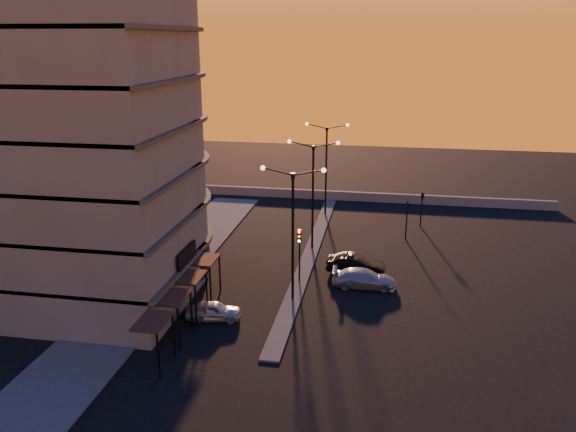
# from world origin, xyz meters

# --- Properties ---
(ground) EXTENTS (120.00, 120.00, 0.00)m
(ground) POSITION_xyz_m (0.00, 0.00, 0.00)
(ground) COLOR black
(ground) RESTS_ON ground
(sidewalk_west) EXTENTS (5.00, 40.00, 0.12)m
(sidewalk_west) POSITION_xyz_m (-10.50, 4.00, 0.06)
(sidewalk_west) COLOR #494947
(sidewalk_west) RESTS_ON ground
(median) EXTENTS (1.20, 36.00, 0.12)m
(median) POSITION_xyz_m (0.00, 10.00, 0.06)
(median) COLOR #494947
(median) RESTS_ON ground
(parapet) EXTENTS (44.00, 0.50, 1.00)m
(parapet) POSITION_xyz_m (2.00, 26.00, 0.50)
(parapet) COLOR slate
(parapet) RESTS_ON ground
(building) EXTENTS (14.35, 17.08, 25.00)m
(building) POSITION_xyz_m (-14.00, 0.03, 11.91)
(building) COLOR slate
(building) RESTS_ON ground
(streetlamp_near) EXTENTS (4.32, 0.32, 9.51)m
(streetlamp_near) POSITION_xyz_m (0.00, 0.00, 5.59)
(streetlamp_near) COLOR black
(streetlamp_near) RESTS_ON ground
(streetlamp_mid) EXTENTS (4.32, 0.32, 9.51)m
(streetlamp_mid) POSITION_xyz_m (0.00, 10.00, 5.59)
(streetlamp_mid) COLOR black
(streetlamp_mid) RESTS_ON ground
(streetlamp_far) EXTENTS (4.32, 0.32, 9.51)m
(streetlamp_far) POSITION_xyz_m (0.00, 20.00, 5.59)
(streetlamp_far) COLOR black
(streetlamp_far) RESTS_ON ground
(traffic_light_main) EXTENTS (0.28, 0.44, 4.25)m
(traffic_light_main) POSITION_xyz_m (0.00, 2.87, 2.89)
(traffic_light_main) COLOR black
(traffic_light_main) RESTS_ON ground
(signal_east_a) EXTENTS (0.13, 0.16, 3.60)m
(signal_east_a) POSITION_xyz_m (8.00, 14.00, 1.93)
(signal_east_a) COLOR black
(signal_east_a) RESTS_ON ground
(signal_east_b) EXTENTS (0.42, 1.99, 3.60)m
(signal_east_b) POSITION_xyz_m (9.50, 18.00, 3.10)
(signal_east_b) COLOR black
(signal_east_b) RESTS_ON ground
(car_hatchback) EXTENTS (3.75, 1.99, 1.22)m
(car_hatchback) POSITION_xyz_m (-4.57, -3.64, 0.61)
(car_hatchback) COLOR #BABDC2
(car_hatchback) RESTS_ON ground
(car_sedan) EXTENTS (4.58, 1.86, 1.48)m
(car_sedan) POSITION_xyz_m (4.03, 5.47, 0.74)
(car_sedan) COLOR black
(car_sedan) RESTS_ON ground
(car_wagon) EXTENTS (4.70, 2.04, 1.35)m
(car_wagon) POSITION_xyz_m (4.78, 3.07, 0.67)
(car_wagon) COLOR #B0B3B8
(car_wagon) RESTS_ON ground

